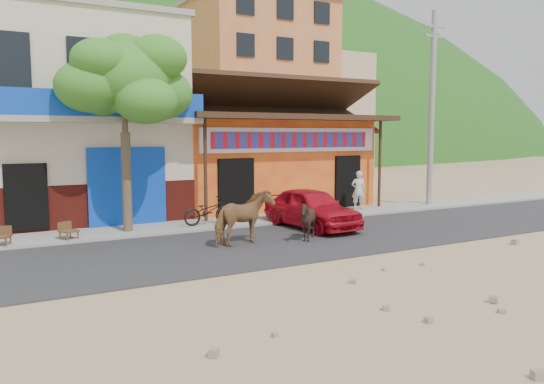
{
  "coord_description": "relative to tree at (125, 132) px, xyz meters",
  "views": [
    {
      "loc": [
        -8.52,
        -10.3,
        3.06
      ],
      "look_at": [
        -1.12,
        3.0,
        1.4
      ],
      "focal_mm": 35.0,
      "sensor_mm": 36.0,
      "label": 1
    }
  ],
  "objects": [
    {
      "name": "pedestrian",
      "position": [
        9.1,
        0.31,
        -2.24
      ],
      "size": [
        0.65,
        0.55,
        1.52
      ],
      "primitive_type": "imported",
      "rotation": [
        0.0,
        0.0,
        2.73
      ],
      "color": "silver",
      "rests_on": "sidewalk"
    },
    {
      "name": "scooter",
      "position": [
        2.58,
        -0.1,
        -2.55
      ],
      "size": [
        1.73,
        0.7,
        0.89
      ],
      "primitive_type": "imported",
      "rotation": [
        0.0,
        0.0,
        1.64
      ],
      "color": "black",
      "rests_on": "sidewalk"
    },
    {
      "name": "red_car",
      "position": [
        5.46,
        -1.88,
        -2.43
      ],
      "size": [
        1.8,
        3.92,
        1.3
      ],
      "primitive_type": "imported",
      "rotation": [
        0.0,
        0.0,
        0.07
      ],
      "color": "#B30C1C",
      "rests_on": "road"
    },
    {
      "name": "utility_pole",
      "position": [
        12.8,
        0.2,
        1.0
      ],
      "size": [
        0.24,
        0.24,
        8.0
      ],
      "primitive_type": "cylinder",
      "color": "gray",
      "rests_on": "sidewalk"
    },
    {
      "name": "cow_tan",
      "position": [
        2.38,
        -3.18,
        -2.34
      ],
      "size": [
        1.92,
        1.28,
        1.49
      ],
      "primitive_type": "imported",
      "rotation": [
        0.0,
        0.0,
        1.87
      ],
      "color": "olive",
      "rests_on": "road"
    },
    {
      "name": "dance_club",
      "position": [
        6.6,
        4.2,
        -1.32
      ],
      "size": [
        8.0,
        6.0,
        3.6
      ],
      "primitive_type": "cube",
      "color": "orange",
      "rests_on": "ground"
    },
    {
      "name": "cafe_chair_left",
      "position": [
        -3.48,
        -0.5,
        -2.53
      ],
      "size": [
        0.57,
        0.57,
        0.94
      ],
      "primitive_type": null,
      "rotation": [
        0.0,
        0.0,
        -0.38
      ],
      "color": "#482F18",
      "rests_on": "sidewalk"
    },
    {
      "name": "apartment_front",
      "position": [
        13.6,
        18.2,
        2.88
      ],
      "size": [
        9.0,
        9.0,
        12.0
      ],
      "primitive_type": "cube",
      "color": "#CC723F",
      "rests_on": "ground"
    },
    {
      "name": "cafe_chair_right",
      "position": [
        -1.77,
        -0.47,
        -2.55
      ],
      "size": [
        0.57,
        0.57,
        0.91
      ],
      "primitive_type": null,
      "rotation": [
        0.0,
        0.0,
        0.49
      ],
      "color": "#52351B",
      "rests_on": "sidewalk"
    },
    {
      "name": "cafe_building",
      "position": [
        -0.9,
        4.2,
        0.38
      ],
      "size": [
        7.0,
        6.0,
        7.0
      ],
      "primitive_type": "cube",
      "color": "beige",
      "rests_on": "ground"
    },
    {
      "name": "cow_dark",
      "position": [
        4.22,
        -3.57,
        -2.5
      ],
      "size": [
        1.12,
        1.01,
        1.16
      ],
      "primitive_type": "imported",
      "rotation": [
        0.0,
        0.0,
        -1.5
      ],
      "color": "black",
      "rests_on": "road"
    },
    {
      "name": "road",
      "position": [
        4.6,
        -3.3,
        -3.1
      ],
      "size": [
        60.0,
        5.0,
        0.04
      ],
      "primitive_type": "cube",
      "color": "#28282B",
      "rests_on": "ground"
    },
    {
      "name": "tree",
      "position": [
        0.0,
        0.0,
        0.0
      ],
      "size": [
        3.0,
        3.0,
        6.0
      ],
      "primitive_type": null,
      "color": "#2D721E",
      "rests_on": "sidewalk"
    },
    {
      "name": "hillside",
      "position": [
        4.6,
        64.2,
        8.88
      ],
      "size": [
        100.0,
        40.0,
        24.0
      ],
      "primitive_type": "ellipsoid",
      "color": "#194C14",
      "rests_on": "ground"
    },
    {
      "name": "sidewalk",
      "position": [
        4.6,
        0.2,
        -3.06
      ],
      "size": [
        60.0,
        2.0,
        0.12
      ],
      "primitive_type": "cube",
      "color": "gray",
      "rests_on": "ground"
    },
    {
      "name": "apartment_rear",
      "position": [
        22.6,
        24.2,
        1.88
      ],
      "size": [
        8.0,
        8.0,
        10.0
      ],
      "primitive_type": "cube",
      "color": "tan",
      "rests_on": "ground"
    },
    {
      "name": "ground",
      "position": [
        4.6,
        -5.8,
        -3.12
      ],
      "size": [
        120.0,
        120.0,
        0.0
      ],
      "primitive_type": "plane",
      "color": "#9E825B",
      "rests_on": "ground"
    }
  ]
}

